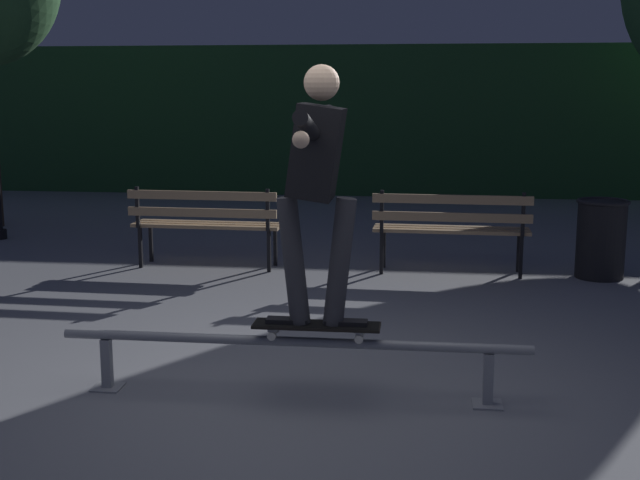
# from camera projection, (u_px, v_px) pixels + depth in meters

# --- Properties ---
(ground_plane) EXTENTS (90.00, 90.00, 0.00)m
(ground_plane) POSITION_uv_depth(u_px,v_px,m) (291.00, 401.00, 5.08)
(ground_plane) COLOR slate
(hedge_backdrop) EXTENTS (24.00, 1.20, 2.66)m
(hedge_backdrop) POSITION_uv_depth(u_px,v_px,m) (379.00, 120.00, 15.14)
(hedge_backdrop) COLOR #234C28
(hedge_backdrop) RESTS_ON ground
(grind_rail) EXTENTS (2.92, 0.18, 0.39)m
(grind_rail) POSITION_uv_depth(u_px,v_px,m) (292.00, 350.00, 5.10)
(grind_rail) COLOR gray
(grind_rail) RESTS_ON ground
(skateboard) EXTENTS (0.78, 0.20, 0.09)m
(skateboard) POSITION_uv_depth(u_px,v_px,m) (317.00, 326.00, 5.05)
(skateboard) COLOR black
(skateboard) RESTS_ON grind_rail
(skateboarder) EXTENTS (0.62, 1.41, 1.56)m
(skateboarder) POSITION_uv_depth(u_px,v_px,m) (317.00, 174.00, 4.88)
(skateboarder) COLOR black
(skateboarder) RESTS_ON skateboard
(park_bench_leftmost) EXTENTS (1.61, 0.47, 0.88)m
(park_bench_leftmost) POSITION_uv_depth(u_px,v_px,m) (205.00, 219.00, 8.76)
(park_bench_leftmost) COLOR black
(park_bench_leftmost) RESTS_ON ground
(park_bench_left_center) EXTENTS (1.61, 0.47, 0.88)m
(park_bench_left_center) POSITION_uv_depth(u_px,v_px,m) (451.00, 223.00, 8.46)
(park_bench_left_center) COLOR black
(park_bench_left_center) RESTS_ON ground
(trash_can) EXTENTS (0.52, 0.52, 0.80)m
(trash_can) POSITION_uv_depth(u_px,v_px,m) (601.00, 238.00, 8.34)
(trash_can) COLOR black
(trash_can) RESTS_ON ground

